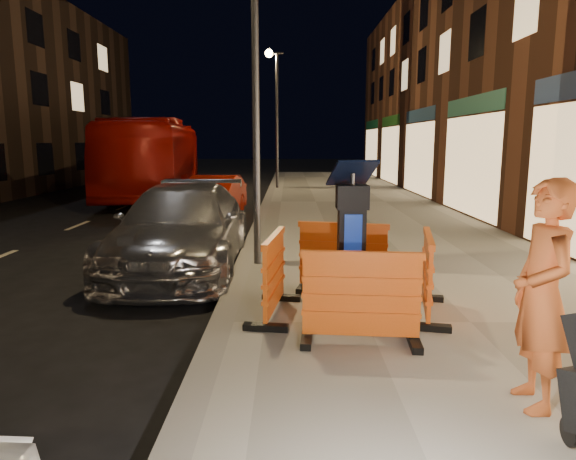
{
  "coord_description": "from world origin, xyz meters",
  "views": [
    {
      "loc": [
        0.82,
        -5.88,
        2.3
      ],
      "look_at": [
        0.8,
        1.0,
        1.1
      ],
      "focal_mm": 32.0,
      "sensor_mm": 36.0,
      "label": 1
    }
  ],
  "objects_px": {
    "parking_kiosk": "(351,243)",
    "barrier_front": "(361,298)",
    "barrier_back": "(343,258)",
    "barrier_bldgside": "(427,275)",
    "car_silver": "(184,268)",
    "car_red": "(214,218)",
    "barrier_kerbside": "(274,275)",
    "bus_doubledecker": "(157,197)",
    "man": "(542,295)"
  },
  "relations": [
    {
      "from": "parking_kiosk",
      "to": "man",
      "type": "xyz_separation_m",
      "value": [
        1.25,
        -2.23,
        0.03
      ]
    },
    {
      "from": "barrier_kerbside",
      "to": "car_red",
      "type": "relative_size",
      "value": 0.34
    },
    {
      "from": "barrier_bldgside",
      "to": "barrier_front",
      "type": "bearing_deg",
      "value": 147.01
    },
    {
      "from": "car_silver",
      "to": "bus_doubledecker",
      "type": "relative_size",
      "value": 0.46
    },
    {
      "from": "parking_kiosk",
      "to": "barrier_front",
      "type": "distance_m",
      "value": 1.03
    },
    {
      "from": "barrier_front",
      "to": "car_red",
      "type": "bearing_deg",
      "value": 111.87
    },
    {
      "from": "parking_kiosk",
      "to": "man",
      "type": "relative_size",
      "value": 0.97
    },
    {
      "from": "barrier_back",
      "to": "barrier_kerbside",
      "type": "distance_m",
      "value": 1.34
    },
    {
      "from": "barrier_back",
      "to": "car_silver",
      "type": "bearing_deg",
      "value": 156.29
    },
    {
      "from": "barrier_back",
      "to": "barrier_bldgside",
      "type": "distance_m",
      "value": 1.34
    },
    {
      "from": "car_silver",
      "to": "man",
      "type": "xyz_separation_m",
      "value": [
        3.96,
        -5.2,
        1.09
      ]
    },
    {
      "from": "bus_doubledecker",
      "to": "man",
      "type": "distance_m",
      "value": 18.93
    },
    {
      "from": "parking_kiosk",
      "to": "barrier_front",
      "type": "relative_size",
      "value": 1.4
    },
    {
      "from": "barrier_back",
      "to": "barrier_bldgside",
      "type": "xyz_separation_m",
      "value": [
        0.95,
        -0.95,
        0.0
      ]
    },
    {
      "from": "car_silver",
      "to": "barrier_bldgside",
      "type": "bearing_deg",
      "value": -39.84
    },
    {
      "from": "parking_kiosk",
      "to": "car_red",
      "type": "xyz_separation_m",
      "value": [
        -3.04,
        9.07,
        -1.06
      ]
    },
    {
      "from": "car_red",
      "to": "man",
      "type": "distance_m",
      "value": 12.14
    },
    {
      "from": "barrier_kerbside",
      "to": "man",
      "type": "height_order",
      "value": "man"
    },
    {
      "from": "man",
      "to": "barrier_front",
      "type": "bearing_deg",
      "value": -133.78
    },
    {
      "from": "car_silver",
      "to": "man",
      "type": "distance_m",
      "value": 6.62
    },
    {
      "from": "barrier_back",
      "to": "car_silver",
      "type": "xyz_separation_m",
      "value": [
        -2.7,
        2.02,
        -0.66
      ]
    },
    {
      "from": "car_red",
      "to": "barrier_back",
      "type": "bearing_deg",
      "value": -63.97
    },
    {
      "from": "barrier_back",
      "to": "parking_kiosk",
      "type": "bearing_deg",
      "value": -76.99
    },
    {
      "from": "parking_kiosk",
      "to": "barrier_front",
      "type": "xyz_separation_m",
      "value": [
        0.0,
        -0.95,
        -0.4
      ]
    },
    {
      "from": "parking_kiosk",
      "to": "barrier_kerbside",
      "type": "xyz_separation_m",
      "value": [
        -0.95,
        0.0,
        -0.4
      ]
    },
    {
      "from": "barrier_back",
      "to": "barrier_kerbside",
      "type": "relative_size",
      "value": 1.0
    },
    {
      "from": "barrier_kerbside",
      "to": "car_red",
      "type": "bearing_deg",
      "value": 20.97
    },
    {
      "from": "parking_kiosk",
      "to": "barrier_bldgside",
      "type": "relative_size",
      "value": 1.4
    },
    {
      "from": "barrier_back",
      "to": "car_red",
      "type": "relative_size",
      "value": 0.34
    },
    {
      "from": "barrier_kerbside",
      "to": "car_silver",
      "type": "xyz_separation_m",
      "value": [
        -1.75,
        2.97,
        -0.66
      ]
    },
    {
      "from": "parking_kiosk",
      "to": "barrier_front",
      "type": "bearing_deg",
      "value": -79.99
    },
    {
      "from": "bus_doubledecker",
      "to": "man",
      "type": "relative_size",
      "value": 6.01
    },
    {
      "from": "car_silver",
      "to": "bus_doubledecker",
      "type": "height_order",
      "value": "bus_doubledecker"
    },
    {
      "from": "bus_doubledecker",
      "to": "barrier_bldgside",
      "type": "bearing_deg",
      "value": -70.72
    },
    {
      "from": "parking_kiosk",
      "to": "barrier_bldgside",
      "type": "height_order",
      "value": "parking_kiosk"
    },
    {
      "from": "barrier_bldgside",
      "to": "car_red",
      "type": "relative_size",
      "value": 0.34
    },
    {
      "from": "parking_kiosk",
      "to": "man",
      "type": "distance_m",
      "value": 2.56
    },
    {
      "from": "barrier_front",
      "to": "barrier_bldgside",
      "type": "relative_size",
      "value": 1.0
    },
    {
      "from": "barrier_back",
      "to": "man",
      "type": "relative_size",
      "value": 0.69
    },
    {
      "from": "parking_kiosk",
      "to": "barrier_back",
      "type": "relative_size",
      "value": 1.4
    },
    {
      "from": "parking_kiosk",
      "to": "car_silver",
      "type": "distance_m",
      "value": 4.15
    },
    {
      "from": "car_silver",
      "to": "car_red",
      "type": "height_order",
      "value": "car_silver"
    },
    {
      "from": "barrier_front",
      "to": "barrier_bldgside",
      "type": "height_order",
      "value": "same"
    },
    {
      "from": "barrier_front",
      "to": "parking_kiosk",
      "type": "bearing_deg",
      "value": 95.01
    },
    {
      "from": "car_silver",
      "to": "man",
      "type": "height_order",
      "value": "man"
    },
    {
      "from": "barrier_kerbside",
      "to": "barrier_bldgside",
      "type": "height_order",
      "value": "same"
    },
    {
      "from": "barrier_bldgside",
      "to": "bus_doubledecker",
      "type": "height_order",
      "value": "bus_doubledecker"
    },
    {
      "from": "barrier_back",
      "to": "barrier_kerbside",
      "type": "height_order",
      "value": "same"
    },
    {
      "from": "barrier_kerbside",
      "to": "car_silver",
      "type": "distance_m",
      "value": 3.51
    },
    {
      "from": "barrier_back",
      "to": "barrier_kerbside",
      "type": "xyz_separation_m",
      "value": [
        -0.95,
        -0.95,
        0.0
      ]
    }
  ]
}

